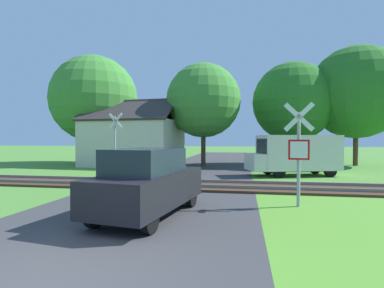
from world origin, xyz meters
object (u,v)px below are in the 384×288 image
at_px(crossing_sign_far, 115,140).
at_px(parked_car, 148,182).
at_px(tree_right, 293,102).
at_px(tree_left, 94,99).
at_px(tree_center, 203,101).
at_px(house, 134,141).
at_px(mail_truck, 295,153).
at_px(stop_sign_near, 299,149).
at_px(tree_far, 356,92).

bearing_deg(crossing_sign_far, parked_car, -49.57).
xyz_separation_m(tree_right, tree_left, (-16.12, -1.32, 0.45)).
xyz_separation_m(crossing_sign_far, tree_center, (3.83, 7.28, 2.96)).
distance_m(house, mail_truck, 12.09).
height_order(stop_sign_near, tree_far, tree_far).
height_order(tree_center, parked_car, tree_center).
distance_m(tree_right, parked_car, 18.60).
bearing_deg(mail_truck, tree_right, -24.63).
xyz_separation_m(stop_sign_near, parked_car, (-4.07, -1.82, -0.83)).
distance_m(tree_left, mail_truck, 16.80).
xyz_separation_m(tree_center, tree_far, (11.43, 2.11, 0.63)).
bearing_deg(stop_sign_near, parked_car, 29.36).
xyz_separation_m(house, tree_left, (-3.99, 1.34, 3.52)).
relative_size(tree_right, mail_truck, 1.54).
xyz_separation_m(stop_sign_near, mail_truck, (1.16, 7.91, -0.48)).
height_order(crossing_sign_far, tree_center, tree_center).
distance_m(stop_sign_near, crossing_sign_far, 10.35).
distance_m(house, tree_right, 12.78).
bearing_deg(tree_left, tree_right, 4.68).
height_order(stop_sign_near, tree_center, tree_center).
bearing_deg(house, stop_sign_near, -47.10).
distance_m(tree_far, parked_car, 20.80).
distance_m(tree_far, mail_truck, 10.25).
bearing_deg(stop_sign_near, house, -46.33).
relative_size(tree_left, mail_truck, 1.71).
bearing_deg(stop_sign_near, tree_far, -108.57).
relative_size(house, tree_right, 0.92).
bearing_deg(crossing_sign_far, tree_far, 42.29).
distance_m(stop_sign_near, house, 16.06).
xyz_separation_m(crossing_sign_far, parked_car, (4.42, -7.73, -1.09)).
bearing_deg(tree_center, crossing_sign_far, -117.71).
relative_size(tree_far, parked_car, 2.16).
relative_size(house, parked_car, 1.77).
distance_m(tree_left, tree_far, 20.78).
xyz_separation_m(tree_far, parked_car, (-10.84, -17.13, -4.68)).
relative_size(stop_sign_near, tree_center, 0.40).
distance_m(house, tree_center, 6.17).
height_order(crossing_sign_far, tree_right, tree_right).
bearing_deg(parked_car, crossing_sign_far, 128.54).
relative_size(stop_sign_near, crossing_sign_far, 0.91).
xyz_separation_m(stop_sign_near, tree_far, (6.77, 15.31, 3.85)).
height_order(tree_center, mail_truck, tree_center).
relative_size(tree_left, parked_car, 2.13).
bearing_deg(mail_truck, house, 50.28).
bearing_deg(parked_car, tree_center, 101.05).
xyz_separation_m(stop_sign_near, tree_left, (-13.96, 13.92, 3.66)).
xyz_separation_m(crossing_sign_far, tree_far, (15.26, 9.39, 3.59)).
relative_size(crossing_sign_far, parked_car, 0.82).
distance_m(house, tree_far, 17.36).
bearing_deg(house, parked_car, -63.20).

